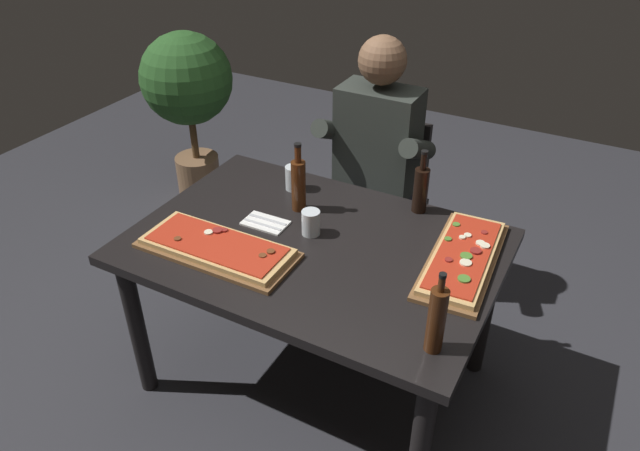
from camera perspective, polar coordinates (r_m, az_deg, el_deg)
The scene contains 13 objects.
ground_plane at distance 2.78m, azimuth -0.51°, elevation -14.23°, with size 6.40×6.40×0.00m, color #2D2D33.
dining_table at distance 2.34m, azimuth -0.58°, elevation -3.56°, with size 1.40×0.96×0.74m.
pizza_rectangular_front at distance 2.26m, azimuth -9.89°, elevation -2.12°, with size 0.61×0.26×0.05m.
pizza_rectangular_left at distance 2.23m, azimuth 13.58°, elevation -3.04°, with size 0.27×0.60×0.05m.
wine_bottle_dark at distance 1.80m, azimuth 11.15°, elevation -8.86°, with size 0.06×0.06×0.29m.
oil_bottle_amber at distance 2.46m, azimuth 9.68°, elevation 3.55°, with size 0.06×0.06×0.28m.
vinegar_bottle_green at distance 2.43m, azimuth -2.08°, elevation 4.05°, with size 0.06×0.06×0.30m.
tumbler_near_camera at distance 2.31m, azimuth -0.89°, elevation 0.16°, with size 0.07×0.07×0.10m.
tumbler_far_side at distance 2.62m, azimuth -2.56°, elevation 4.47°, with size 0.07×0.07×0.11m.
napkin_cutlery_set at distance 2.40m, azimuth -5.28°, elevation 0.26°, with size 0.18×0.11×0.01m.
diner_chair at distance 3.10m, azimuth 5.80°, elevation 2.93°, with size 0.44×0.44×0.87m.
seated_diner at distance 2.88m, azimuth 5.13°, elevation 6.25°, with size 0.53×0.41×1.33m.
potted_plant_corner at distance 3.79m, azimuth -12.59°, elevation 12.46°, with size 0.56×0.56×1.11m.
Camera 1 is at (0.91, -1.63, 2.06)m, focal length 33.24 mm.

